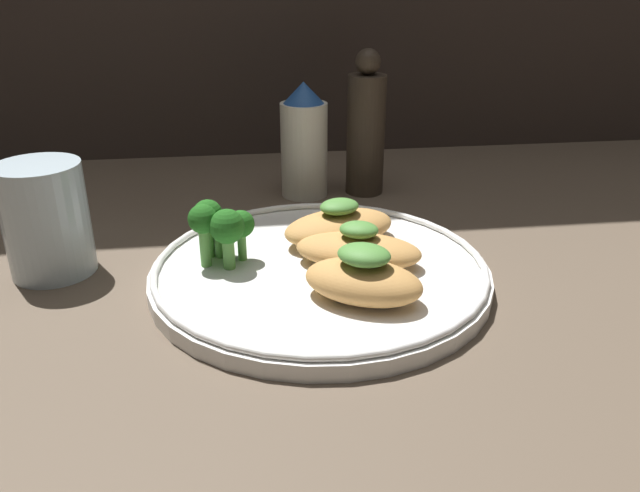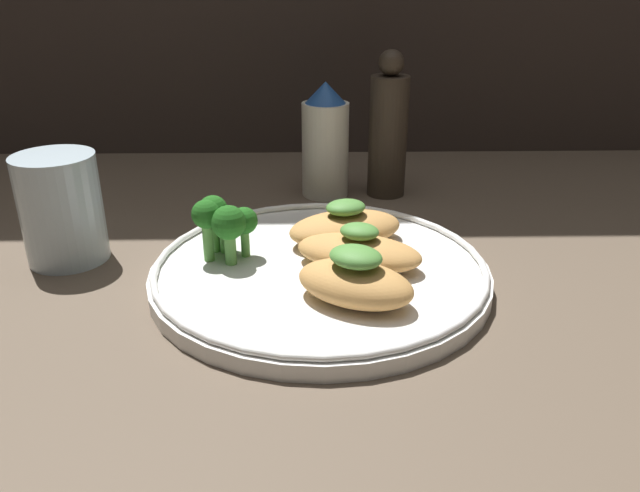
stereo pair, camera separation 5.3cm
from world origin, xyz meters
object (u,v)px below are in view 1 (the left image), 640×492
plate (320,271)px  sauce_bottle (304,142)px  pepper_grinder (366,130)px  broccoli_bunch (220,225)px  drinking_glass (46,220)px

plate → sauce_bottle: (1.09, 22.53, 5.41)cm
sauce_bottle → pepper_grinder: (7.30, 0.00, 1.25)cm
broccoli_bunch → pepper_grinder: 26.56cm
pepper_grinder → drinking_glass: (-31.94, -17.42, -2.61)cm
plate → pepper_grinder: bearing=69.6°
plate → drinking_glass: (-23.55, 5.11, 4.05)cm
broccoli_bunch → drinking_glass: bearing=169.0°
plate → drinking_glass: 24.44cm
sauce_bottle → pepper_grinder: size_ratio=0.79×
plate → broccoli_bunch: 9.58cm
sauce_bottle → drinking_glass: 30.21cm
plate → sauce_bottle: sauce_bottle is taller
plate → broccoli_bunch: broccoli_bunch is taller
broccoli_bunch → pepper_grinder: size_ratio=0.34×
broccoli_bunch → sauce_bottle: (9.54, 20.36, 1.45)cm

